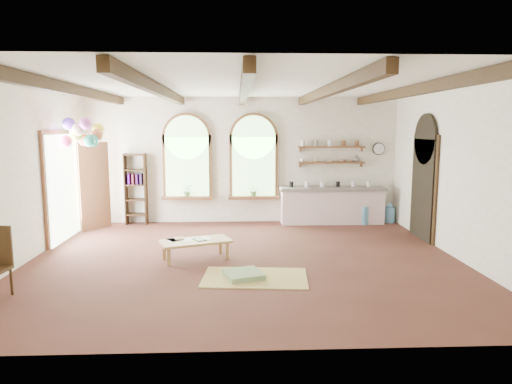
{
  "coord_description": "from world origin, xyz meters",
  "views": [
    {
      "loc": [
        -0.14,
        -8.25,
        2.46
      ],
      "look_at": [
        0.24,
        0.6,
        1.19
      ],
      "focal_mm": 32.0,
      "sensor_mm": 36.0,
      "label": 1
    }
  ],
  "objects": [
    {
      "name": "potted_plant_right",
      "position": [
        0.3,
        3.32,
        0.85
      ],
      "size": [
        0.27,
        0.23,
        0.3
      ],
      "primitive_type": "imported",
      "color": "#598C4C",
      "rests_on": "window_right"
    },
    {
      "name": "shelf_bowl_a",
      "position": [
        2.25,
        3.38,
        1.6
      ],
      "size": [
        0.22,
        0.22,
        0.05
      ],
      "primitive_type": "imported",
      "color": "beige",
      "rests_on": "wall_shelf_lower"
    },
    {
      "name": "water_jug_a",
      "position": [
        3.1,
        3.05,
        0.26
      ],
      "size": [
        0.31,
        0.31,
        0.6
      ],
      "color": "#5996BF",
      "rests_on": "floor"
    },
    {
      "name": "window_right",
      "position": [
        0.3,
        3.43,
        1.63
      ],
      "size": [
        1.3,
        0.28,
        2.2
      ],
      "color": "brown",
      "rests_on": "floor"
    },
    {
      "name": "floor",
      "position": [
        0.0,
        0.0,
        0.0
      ],
      "size": [
        8.0,
        8.0,
        0.0
      ],
      "primitive_type": "plane",
      "color": "#532B22",
      "rests_on": "ground"
    },
    {
      "name": "floor_cushion",
      "position": [
        -0.04,
        -1.02,
        0.05
      ],
      "size": [
        0.72,
        0.72,
        0.1
      ],
      "primitive_type": "cube",
      "rotation": [
        0.0,
        0.0,
        0.32
      ],
      "color": "gray",
      "rests_on": "floor"
    },
    {
      "name": "wall_shelf_lower",
      "position": [
        2.3,
        3.38,
        1.55
      ],
      "size": [
        1.7,
        0.24,
        0.04
      ],
      "primitive_type": "cube",
      "color": "brown",
      "rests_on": "wall_back"
    },
    {
      "name": "tablet",
      "position": [
        -0.84,
        0.12,
        0.37
      ],
      "size": [
        0.29,
        0.32,
        0.01
      ],
      "primitive_type": "cube",
      "rotation": [
        0.0,
        0.0,
        0.53
      ],
      "color": "black",
      "rests_on": "coffee_table"
    },
    {
      "name": "floor_mat",
      "position": [
        0.15,
        -1.04,
        0.01
      ],
      "size": [
        1.79,
        1.21,
        0.02
      ],
      "primitive_type": "cube",
      "rotation": [
        0.0,
        0.0,
        -0.09
      ],
      "color": "tan",
      "rests_on": "floor"
    },
    {
      "name": "left_doorway",
      "position": [
        -3.95,
        1.8,
        1.15
      ],
      "size": [
        0.1,
        1.9,
        2.5
      ],
      "primitive_type": "cube",
      "color": "brown",
      "rests_on": "floor"
    },
    {
      "name": "balloon_cluster",
      "position": [
        -3.41,
        1.67,
        2.34
      ],
      "size": [
        0.83,
        0.87,
        1.16
      ],
      "color": "silver",
      "rests_on": "floor"
    },
    {
      "name": "shelf_vase",
      "position": [
        2.95,
        3.38,
        1.67
      ],
      "size": [
        0.18,
        0.18,
        0.19
      ],
      "primitive_type": "imported",
      "color": "slate",
      "rests_on": "wall_shelf_lower"
    },
    {
      "name": "wall_clock",
      "position": [
        3.55,
        3.45,
        1.9
      ],
      "size": [
        0.32,
        0.04,
        0.32
      ],
      "primitive_type": "cylinder",
      "rotation": [
        1.57,
        0.0,
        0.0
      ],
      "color": "black",
      "rests_on": "wall_back"
    },
    {
      "name": "shelf_cup_b",
      "position": [
        1.9,
        3.38,
        1.62
      ],
      "size": [
        0.1,
        0.1,
        0.09
      ],
      "primitive_type": "imported",
      "color": "beige",
      "rests_on": "wall_shelf_lower"
    },
    {
      "name": "ceiling_beams",
      "position": [
        0.0,
        0.0,
        3.1
      ],
      "size": [
        6.2,
        6.8,
        0.18
      ],
      "primitive_type": null,
      "color": "#3C2713",
      "rests_on": "ceiling"
    },
    {
      "name": "shelf_bowl_b",
      "position": [
        2.6,
        3.38,
        1.6
      ],
      "size": [
        0.2,
        0.2,
        0.06
      ],
      "primitive_type": "imported",
      "color": "#8C664C",
      "rests_on": "wall_shelf_lower"
    },
    {
      "name": "wall_shelf_upper",
      "position": [
        2.3,
        3.38,
        1.95
      ],
      "size": [
        1.7,
        0.24,
        0.04
      ],
      "primitive_type": "cube",
      "color": "brown",
      "rests_on": "wall_back"
    },
    {
      "name": "potted_plant_left",
      "position": [
        -1.4,
        3.32,
        0.85
      ],
      "size": [
        0.27,
        0.23,
        0.3
      ],
      "primitive_type": "imported",
      "color": "#598C4C",
      "rests_on": "window_left"
    },
    {
      "name": "right_doorway",
      "position": [
        3.95,
        1.5,
        1.1
      ],
      "size": [
        0.1,
        1.3,
        2.4
      ],
      "primitive_type": "cube",
      "color": "black",
      "rests_on": "floor"
    },
    {
      "name": "coffee_table",
      "position": [
        -0.91,
        0.08,
        0.32
      ],
      "size": [
        1.41,
        0.99,
        0.37
      ],
      "color": "tan",
      "rests_on": "floor"
    },
    {
      "name": "kitchen_counter",
      "position": [
        2.3,
        3.2,
        0.48
      ],
      "size": [
        2.68,
        0.62,
        0.94
      ],
      "color": "white",
      "rests_on": "floor"
    },
    {
      "name": "window_left",
      "position": [
        -1.4,
        3.43,
        1.63
      ],
      "size": [
        1.3,
        0.28,
        2.2
      ],
      "color": "brown",
      "rests_on": "floor"
    },
    {
      "name": "shelf_cup_a",
      "position": [
        1.55,
        3.38,
        1.62
      ],
      "size": [
        0.12,
        0.1,
        0.1
      ],
      "primitive_type": "imported",
      "color": "white",
      "rests_on": "wall_shelf_lower"
    },
    {
      "name": "table_book",
      "position": [
        -1.31,
        0.17,
        0.38
      ],
      "size": [
        0.21,
        0.28,
        0.02
      ],
      "primitive_type": "imported",
      "rotation": [
        0.0,
        0.0,
        0.16
      ],
      "color": "olive",
      "rests_on": "coffee_table"
    },
    {
      "name": "water_jug_b",
      "position": [
        3.82,
        3.2,
        0.22
      ],
      "size": [
        0.27,
        0.27,
        0.52
      ],
      "color": "#5996BF",
      "rests_on": "floor"
    },
    {
      "name": "bookshelf",
      "position": [
        -2.7,
        3.32,
        0.9
      ],
      "size": [
        0.53,
        0.32,
        1.8
      ],
      "color": "#3C2713",
      "rests_on": "floor"
    }
  ]
}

